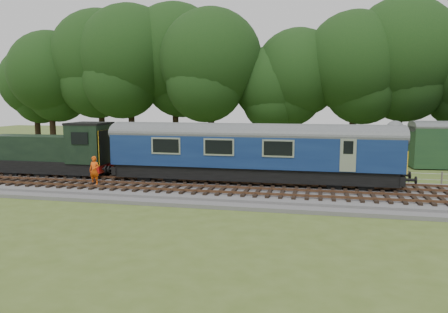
# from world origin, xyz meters

# --- Properties ---
(ground) EXTENTS (120.00, 120.00, 0.00)m
(ground) POSITION_xyz_m (0.00, 0.00, 0.00)
(ground) COLOR #475A21
(ground) RESTS_ON ground
(ballast) EXTENTS (70.00, 7.00, 0.35)m
(ballast) POSITION_xyz_m (0.00, 0.00, 0.17)
(ballast) COLOR #4C4C4F
(ballast) RESTS_ON ground
(track_north) EXTENTS (67.20, 2.40, 0.21)m
(track_north) POSITION_xyz_m (0.00, 1.40, 0.42)
(track_north) COLOR black
(track_north) RESTS_ON ballast
(track_south) EXTENTS (67.20, 2.40, 0.21)m
(track_south) POSITION_xyz_m (0.00, -1.60, 0.42)
(track_south) COLOR black
(track_south) RESTS_ON ballast
(fence) EXTENTS (64.00, 0.12, 1.00)m
(fence) POSITION_xyz_m (0.00, 4.50, 0.00)
(fence) COLOR #6B6054
(fence) RESTS_ON ground
(tree_line) EXTENTS (70.00, 8.00, 18.00)m
(tree_line) POSITION_xyz_m (0.00, 22.00, 0.00)
(tree_line) COLOR black
(tree_line) RESTS_ON ground
(dmu_railcar) EXTENTS (18.05, 2.86, 3.88)m
(dmu_railcar) POSITION_xyz_m (2.00, 1.40, 2.61)
(dmu_railcar) COLOR black
(dmu_railcar) RESTS_ON ground
(shunter_loco) EXTENTS (8.92, 2.60, 3.38)m
(shunter_loco) POSITION_xyz_m (-11.93, 1.40, 1.97)
(shunter_loco) COLOR black
(shunter_loco) RESTS_ON ground
(worker) EXTENTS (0.65, 0.43, 1.78)m
(worker) POSITION_xyz_m (-7.55, -1.16, 1.24)
(worker) COLOR #F5530C
(worker) RESTS_ON ballast
(shed) EXTENTS (4.08, 4.08, 2.93)m
(shed) POSITION_xyz_m (16.32, 16.32, 1.49)
(shed) COLOR #183620
(shed) RESTS_ON ground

